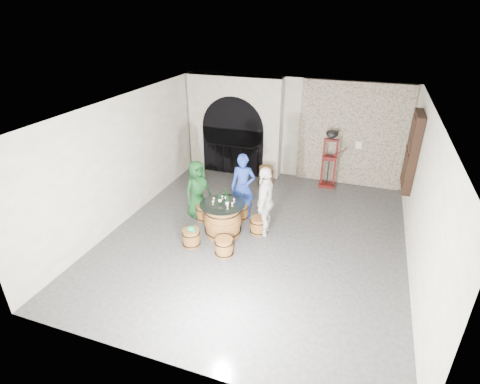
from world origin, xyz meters
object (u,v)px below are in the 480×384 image
(person_green, at_px, (197,189))
(corking_press, at_px, (330,155))
(person_white, at_px, (265,201))
(barrel_stool_near_left, at_px, (191,238))
(barrel_stool_left, at_px, (204,212))
(person_blue, at_px, (243,187))
(barrel_stool_right, at_px, (258,225))
(wine_bottle_center, at_px, (227,202))
(wine_bottle_right, at_px, (226,196))
(barrel_stool_near_right, at_px, (224,247))
(side_barrel, at_px, (266,176))
(barrel_stool_far, at_px, (241,211))
(barrel_table, at_px, (223,219))
(wine_bottle_left, at_px, (220,199))

(person_green, bearing_deg, corking_press, -20.13)
(person_white, bearing_deg, barrel_stool_near_left, -55.10)
(barrel_stool_left, height_order, corking_press, corking_press)
(person_green, relative_size, corking_press, 0.89)
(person_blue, xyz_separation_m, person_white, (0.77, -0.60, 0.01))
(barrel_stool_near_left, distance_m, person_green, 1.55)
(barrel_stool_right, bearing_deg, person_green, 170.18)
(person_green, relative_size, person_white, 0.88)
(wine_bottle_center, bearing_deg, wine_bottle_right, 114.93)
(barrel_stool_near_right, xyz_separation_m, side_barrel, (-0.12, 3.92, 0.10))
(barrel_stool_far, relative_size, person_white, 0.24)
(corking_press, bearing_deg, wine_bottle_center, -121.10)
(barrel_stool_near_right, bearing_deg, wine_bottle_right, 107.68)
(barrel_stool_far, height_order, person_green, person_green)
(barrel_stool_near_right, relative_size, side_barrel, 0.68)
(barrel_stool_near_left, bearing_deg, person_white, 36.96)
(barrel_stool_left, height_order, barrel_stool_far, same)
(wine_bottle_center, bearing_deg, barrel_table, 154.14)
(barrel_stool_right, relative_size, wine_bottle_center, 1.32)
(person_green, bearing_deg, barrel_stool_far, -53.88)
(person_blue, xyz_separation_m, wine_bottle_right, (-0.15, -0.82, 0.09))
(barrel_table, xyz_separation_m, wine_bottle_center, (0.16, -0.08, 0.56))
(wine_bottle_center, bearing_deg, barrel_stool_left, 147.58)
(barrel_stool_left, height_order, wine_bottle_center, wine_bottle_center)
(wine_bottle_right, height_order, side_barrel, wine_bottle_right)
(barrel_stool_left, xyz_separation_m, barrel_stool_near_left, (0.22, -1.21, 0.00))
(person_blue, bearing_deg, wine_bottle_right, -108.85)
(wine_bottle_center, relative_size, corking_press, 0.18)
(barrel_table, xyz_separation_m, barrel_stool_near_right, (0.35, -0.81, -0.21))
(barrel_stool_near_left, bearing_deg, barrel_stool_right, 38.25)
(wine_bottle_left, bearing_deg, person_white, 21.68)
(barrel_table, relative_size, barrel_stool_left, 2.57)
(barrel_stool_far, bearing_deg, person_green, -168.87)
(barrel_table, xyz_separation_m, barrel_stool_far, (0.16, 0.87, -0.21))
(wine_bottle_center, height_order, side_barrel, wine_bottle_center)
(wine_bottle_right, height_order, corking_press, corking_press)
(person_white, bearing_deg, person_green, -99.47)
(corking_press, bearing_deg, person_blue, -129.15)
(barrel_stool_left, relative_size, barrel_stool_far, 1.00)
(barrel_stool_far, xyz_separation_m, person_green, (-1.13, -0.22, 0.58))
(barrel_stool_near_left, relative_size, wine_bottle_center, 1.32)
(barrel_table, height_order, person_blue, person_blue)
(barrel_stool_left, xyz_separation_m, wine_bottle_left, (0.68, -0.50, 0.77))
(person_white, bearing_deg, side_barrel, -167.06)
(barrel_table, xyz_separation_m, barrel_stool_left, (-0.74, 0.49, -0.21))
(barrel_table, distance_m, wine_bottle_left, 0.56)
(wine_bottle_right, bearing_deg, side_barrel, 86.16)
(person_blue, xyz_separation_m, corking_press, (1.88, 2.68, 0.15))
(barrel_stool_near_right, bearing_deg, side_barrel, 91.74)
(barrel_stool_left, height_order, person_blue, person_blue)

